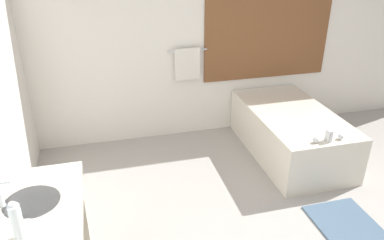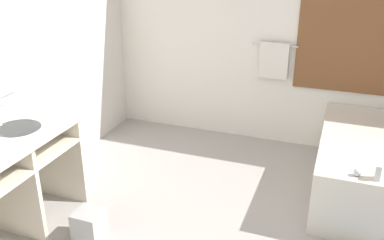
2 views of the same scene
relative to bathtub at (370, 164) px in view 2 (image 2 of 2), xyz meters
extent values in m
cube|color=white|center=(-0.78, 0.87, 1.04)|extent=(7.40, 0.06, 2.70)
cube|color=brown|center=(0.00, 0.83, 0.95)|extent=(1.70, 0.02, 1.10)
cylinder|color=silver|center=(-1.08, 0.80, 0.84)|extent=(0.50, 0.02, 0.02)
cube|color=silver|center=(-1.08, 0.79, 0.67)|extent=(0.32, 0.04, 0.40)
cube|color=beige|center=(-2.66, -1.62, 0.53)|extent=(0.62, 1.21, 0.05)
cube|color=beige|center=(-2.66, -1.62, 0.34)|extent=(0.59, 1.15, 0.02)
cylinder|color=white|center=(-2.66, -1.44, 0.50)|extent=(0.36, 0.36, 0.11)
cube|color=beige|center=(-2.66, -1.62, 0.10)|extent=(0.57, 0.04, 0.81)
cube|color=beige|center=(-2.66, -1.04, 0.10)|extent=(0.57, 0.04, 0.81)
cylinder|color=silver|center=(-2.61, -1.32, 0.41)|extent=(0.13, 0.33, 0.13)
cylinder|color=silver|center=(-2.83, -1.44, 0.57)|extent=(0.04, 0.04, 0.02)
cube|color=silver|center=(-2.79, -1.44, 0.73)|extent=(0.07, 0.01, 0.01)
cube|color=silver|center=(0.00, 0.00, -0.03)|extent=(0.90, 1.66, 0.55)
ellipsoid|color=white|center=(0.00, 0.00, 0.10)|extent=(0.65, 1.19, 0.30)
cube|color=silver|center=(0.00, -0.73, 0.31)|extent=(0.04, 0.07, 0.12)
sphere|color=silver|center=(-0.14, -0.73, 0.28)|extent=(0.06, 0.06, 0.06)
cube|color=#B2B2B2|center=(-2.06, -1.48, -0.18)|extent=(0.21, 0.21, 0.25)
camera|label=1|loc=(-2.14, -3.56, 2.08)|focal=35.00mm
camera|label=2|loc=(-0.35, -3.81, 1.91)|focal=40.00mm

